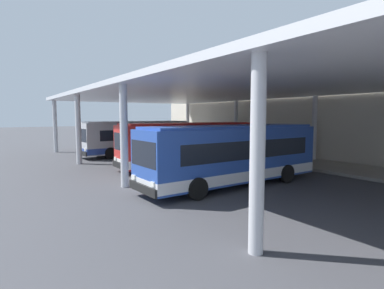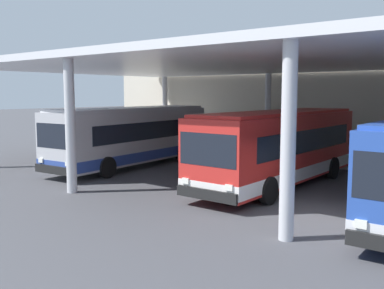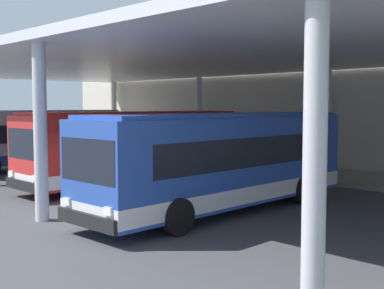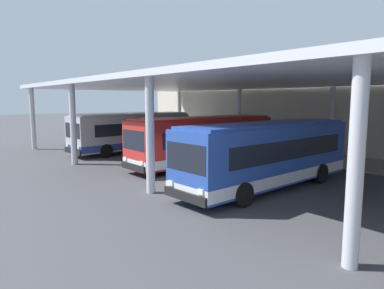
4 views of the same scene
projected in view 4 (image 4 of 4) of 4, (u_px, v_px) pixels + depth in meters
name	position (u px, v px, depth m)	size (l,w,h in m)	color
ground_plane	(193.00, 184.00, 17.41)	(200.00, 200.00, 0.00)	#47474C
platform_kerb	(317.00, 158.00, 24.86)	(42.00, 4.50, 0.18)	gray
station_building_facade	(342.00, 108.00, 26.47)	(48.00, 1.60, 7.27)	beige
canopy_shelter	(264.00, 82.00, 20.22)	(40.00, 17.00, 5.55)	silver
bus_nearest_bay	(133.00, 132.00, 28.51)	(3.31, 10.69, 3.17)	#B7B7BC
bus_second_bay	(204.00, 140.00, 22.22)	(2.77, 10.54, 3.17)	red
bus_middle_bay	(268.00, 154.00, 16.55)	(2.88, 10.58, 3.17)	#284CA8
bench_waiting	(238.00, 140.00, 30.80)	(1.80, 0.45, 0.92)	brown
trash_bin	(213.00, 138.00, 32.94)	(0.52, 0.52, 0.98)	#33383D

